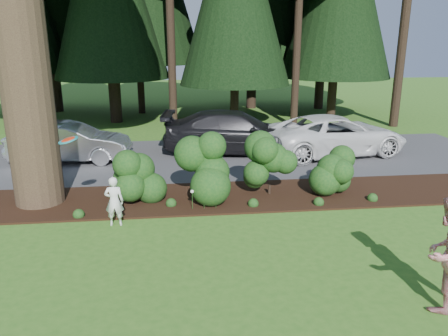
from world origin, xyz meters
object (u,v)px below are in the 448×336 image
car_dark_suv (235,132)px  child (114,201)px  car_silver_wagon (70,142)px  car_white_suv (335,135)px  adult (447,254)px  frisbee (68,140)px

car_dark_suv → child: car_dark_suv is taller
car_silver_wagon → car_dark_suv: (5.98, 0.60, 0.11)m
car_white_suv → car_silver_wagon: bearing=80.2°
car_dark_suv → adult: 10.54m
car_white_suv → adult: 9.83m
frisbee → adult: bearing=-32.8°
car_dark_suv → car_silver_wagon: bearing=102.2°
frisbee → car_silver_wagon: bearing=102.9°
car_silver_wagon → car_white_suv: bearing=-86.2°
car_dark_suv → child: size_ratio=4.59×
car_white_suv → car_dark_suv: size_ratio=0.97×
car_white_suv → frisbee: bearing=113.5°
car_white_suv → car_dark_suv: bearing=70.1°
child → car_white_suv: bearing=-141.1°
car_dark_suv → adult: size_ratio=2.85×
car_silver_wagon → child: size_ratio=3.49×
child → adult: size_ratio=0.62×
frisbee → child: bearing=-17.5°
car_silver_wagon → adult: 12.55m
child → frisbee: size_ratio=2.64×
adult → frisbee: frisbee is taller
car_white_suv → frisbee: size_ratio=11.81×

